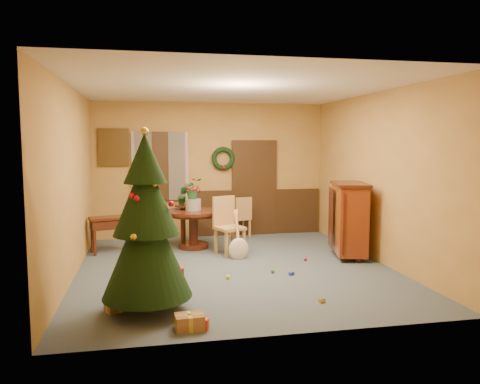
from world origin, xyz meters
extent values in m
plane|color=#394853|center=(0.00, 0.00, 0.00)|extent=(5.50, 5.50, 0.00)
plane|color=silver|center=(0.00, 0.00, 2.90)|extent=(5.50, 5.50, 0.00)
plane|color=olive|center=(0.00, 2.75, 1.45)|extent=(5.00, 0.00, 5.00)
plane|color=olive|center=(0.00, -2.75, 1.45)|extent=(5.00, 0.00, 5.00)
plane|color=olive|center=(-2.50, 0.00, 1.45)|extent=(0.00, 5.50, 5.50)
plane|color=olive|center=(2.50, 0.00, 1.45)|extent=(0.00, 5.50, 5.50)
cube|color=black|center=(1.05, 2.71, 0.50)|extent=(2.80, 0.06, 1.00)
cube|color=black|center=(0.95, 2.70, 1.05)|extent=(1.00, 0.08, 2.10)
cube|color=white|center=(0.95, 2.73, 1.00)|extent=(0.80, 0.03, 1.90)
cube|color=black|center=(-1.10, 2.70, 1.55)|extent=(1.05, 0.08, 1.45)
cube|color=white|center=(-1.10, 2.73, 1.55)|extent=(0.88, 0.03, 1.25)
cube|color=white|center=(-1.48, 2.65, 1.55)|extent=(0.42, 0.02, 1.45)
cube|color=white|center=(-0.72, 2.65, 1.55)|extent=(0.42, 0.02, 1.45)
torus|color=black|center=(0.25, 2.67, 1.70)|extent=(0.51, 0.11, 0.51)
cube|color=#4C3819|center=(-2.05, 2.71, 1.95)|extent=(0.62, 0.05, 0.78)
cube|color=gray|center=(-2.05, 2.74, 1.95)|extent=(0.48, 0.02, 0.62)
cylinder|color=black|center=(-0.52, 1.59, 0.71)|extent=(1.08, 1.08, 0.06)
cylinder|color=black|center=(-0.52, 1.59, 0.65)|extent=(0.96, 0.96, 0.04)
cylinder|color=black|center=(-0.52, 1.59, 0.37)|extent=(0.17, 0.17, 0.60)
cylinder|color=black|center=(-0.52, 1.59, 0.05)|extent=(0.58, 0.58, 0.10)
cylinder|color=slate|center=(-0.52, 1.59, 0.85)|extent=(0.30, 0.30, 0.22)
imported|color=#1E4C23|center=(-0.52, 1.59, 1.16)|extent=(0.36, 0.31, 0.40)
cube|color=#A78042|center=(0.08, 0.93, 0.49)|extent=(0.60, 0.60, 0.05)
cube|color=#A78042|center=(0.00, 1.12, 0.79)|extent=(0.44, 0.21, 0.55)
cube|color=#A78042|center=(0.18, 1.17, 0.23)|extent=(0.06, 0.06, 0.47)
cube|color=#A78042|center=(-0.16, 1.03, 0.23)|extent=(0.06, 0.06, 0.47)
cube|color=#A78042|center=(0.32, 0.82, 0.23)|extent=(0.06, 0.06, 0.47)
cube|color=#A78042|center=(-0.02, 0.68, 0.23)|extent=(0.06, 0.06, 0.47)
cube|color=#A78042|center=(0.58, 2.48, 0.41)|extent=(0.48, 0.48, 0.05)
cube|color=#A78042|center=(0.63, 2.31, 0.66)|extent=(0.38, 0.14, 0.46)
cube|color=#A78042|center=(0.48, 2.28, 0.20)|extent=(0.05, 0.05, 0.39)
cube|color=#A78042|center=(0.77, 2.37, 0.20)|extent=(0.05, 0.05, 0.39)
cube|color=#A78042|center=(0.39, 2.58, 0.20)|extent=(0.05, 0.05, 0.39)
cube|color=#A78042|center=(0.69, 2.67, 0.20)|extent=(0.05, 0.05, 0.39)
cylinder|color=black|center=(-0.70, 1.78, 0.40)|extent=(0.10, 0.10, 0.80)
cylinder|color=black|center=(-0.70, 1.78, 0.81)|extent=(0.32, 0.32, 0.03)
imported|color=#19471E|center=(-0.70, 1.78, 1.01)|extent=(0.23, 0.20, 0.38)
cylinder|color=#382111|center=(-1.40, -1.77, 0.12)|extent=(0.14, 0.14, 0.23)
cone|color=black|center=(-1.40, -1.77, 0.83)|extent=(1.08, 1.08, 1.27)
cone|color=black|center=(-1.40, -1.77, 1.42)|extent=(0.78, 0.78, 0.93)
cone|color=black|center=(-1.40, -1.77, 1.86)|extent=(0.51, 0.51, 0.59)
sphere|color=gold|center=(-1.40, -1.77, 2.17)|extent=(0.10, 0.10, 0.10)
cube|color=black|center=(-2.06, 1.52, 0.65)|extent=(0.83, 0.58, 0.04)
cube|color=black|center=(-2.06, 1.52, 0.54)|extent=(0.78, 0.53, 0.16)
cube|color=black|center=(-2.38, 1.52, 0.31)|extent=(0.12, 0.27, 0.63)
cube|color=black|center=(-1.74, 1.52, 0.31)|extent=(0.12, 0.27, 0.63)
cube|color=#531109|center=(2.15, 0.34, 0.69)|extent=(0.71, 1.07, 1.22)
cube|color=black|center=(2.15, 0.34, 1.31)|extent=(0.78, 1.14, 0.05)
cylinder|color=black|center=(2.15, -0.07, 0.04)|extent=(0.07, 0.07, 0.09)
cylinder|color=black|center=(2.15, 0.75, 0.04)|extent=(0.07, 0.07, 0.09)
cube|color=brown|center=(-0.95, -2.40, 0.08)|extent=(0.32, 0.24, 0.17)
cube|color=gold|center=(-0.95, -2.40, 0.08)|extent=(0.32, 0.05, 0.17)
cube|color=gold|center=(-0.95, -2.40, 0.08)|extent=(0.06, 0.23, 0.17)
cube|color=#AB2316|center=(-1.00, -0.65, 0.12)|extent=(0.24, 0.24, 0.24)
cube|color=gold|center=(-1.00, -0.65, 0.12)|extent=(0.24, 0.04, 0.24)
cube|color=gold|center=(-1.00, -0.65, 0.12)|extent=(0.04, 0.24, 0.24)
cube|color=brown|center=(-1.77, -1.66, 0.07)|extent=(0.33, 0.29, 0.15)
cube|color=gold|center=(-1.77, -1.66, 0.07)|extent=(0.26, 0.15, 0.15)
cube|color=gold|center=(-1.77, -1.66, 0.07)|extent=(0.12, 0.19, 0.15)
cube|color=#AB2316|center=(-0.92, -2.40, 0.06)|extent=(0.37, 0.23, 0.12)
cube|color=gold|center=(-0.92, -2.40, 0.06)|extent=(0.35, 0.12, 0.12)
cube|color=gold|center=(-0.92, -2.40, 0.06)|extent=(0.09, 0.15, 0.12)
cube|color=#2539A4|center=(0.78, -0.60, 0.03)|extent=(0.09, 0.08, 0.05)
sphere|color=#238027|center=(0.53, -0.43, 0.03)|extent=(0.06, 0.06, 0.06)
cube|color=gold|center=(-0.21, -0.61, 0.03)|extent=(0.07, 0.09, 0.05)
sphere|color=#B40C2A|center=(1.29, 0.21, 0.03)|extent=(0.06, 0.06, 0.06)
cube|color=gold|center=(0.79, -1.86, 0.03)|extent=(0.09, 0.08, 0.05)
camera|label=1|loc=(-1.37, -7.36, 2.04)|focal=35.00mm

